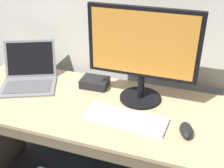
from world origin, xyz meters
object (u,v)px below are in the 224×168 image
wired_keyboard (126,118)px  external_monitor (142,50)px  computer_mouse (186,130)px  external_drive_box (95,82)px  laptop_space_gray (29,75)px

wired_keyboard → external_monitor: bearing=84.3°
wired_keyboard → computer_mouse: size_ratio=3.63×
computer_mouse → external_drive_box: size_ratio=0.72×
wired_keyboard → laptop_space_gray: bearing=164.7°
laptop_space_gray → computer_mouse: (0.96, -0.20, -0.03)m
computer_mouse → external_drive_box: (-0.56, 0.28, 0.00)m
laptop_space_gray → wired_keyboard: laptop_space_gray is taller
external_drive_box → computer_mouse: bearing=-26.4°
external_monitor → laptop_space_gray: bearing=-178.4°
external_drive_box → wired_keyboard: bearing=-44.3°
external_monitor → external_drive_box: 0.40m
external_monitor → wired_keyboard: bearing=-95.7°
external_monitor → wired_keyboard: external_monitor is taller
external_monitor → wired_keyboard: 0.35m
wired_keyboard → external_drive_box: 0.38m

